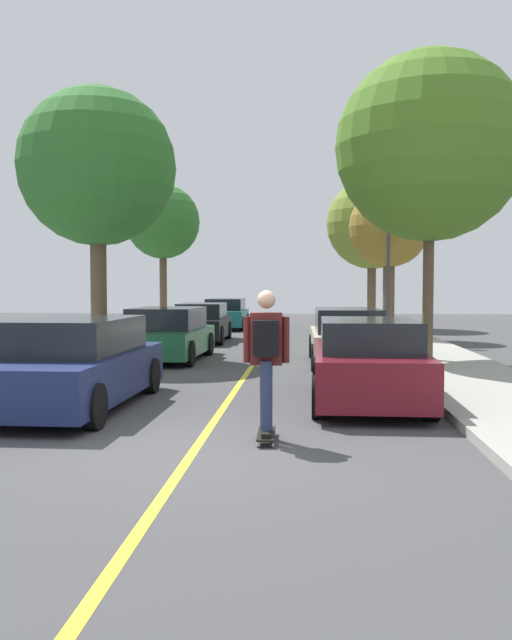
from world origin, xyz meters
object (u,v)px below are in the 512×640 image
(parked_car_right_near, at_px, (347,337))
(street_tree_left_nearest, at_px, (97,168))
(street_tree_right_near, at_px, (389,228))
(street_tree_right_far, at_px, (372,224))
(fire_hydrant, at_px, (87,348))
(parked_car_left_nearest, at_px, (77,364))
(parked_car_left_far, at_px, (202,323))
(streetlamp, at_px, (388,251))
(street_tree_right_nearest, at_px, (430,147))
(parked_car_right_nearest, at_px, (368,363))
(skateboarder, at_px, (266,352))
(parked_car_left_farthest, at_px, (226,314))
(parked_car_left_near, at_px, (167,334))
(street_tree_left_near, at_px, (163,222))
(skateboard, at_px, (266,434))

(parked_car_right_near, distance_m, street_tree_left_nearest, 8.10)
(street_tree_left_nearest, relative_size, street_tree_right_near, 1.32)
(street_tree_right_far, bearing_deg, fire_hydrant, -116.93)
(parked_car_left_nearest, xyz_separation_m, parked_car_left_far, (-0.00, 13.03, -0.04))
(street_tree_right_near, relative_size, streetlamp, 1.04)
(street_tree_right_nearest, bearing_deg, street_tree_right_near, 90.00)
(street_tree_left_nearest, relative_size, street_tree_right_far, 1.06)
(parked_car_right_near, height_order, street_tree_left_nearest, street_tree_left_nearest)
(parked_car_right_nearest, distance_m, street_tree_left_nearest, 10.53)
(skateboarder, bearing_deg, parked_car_left_farthest, 98.09)
(parked_car_left_nearest, relative_size, parked_car_right_nearest, 1.10)
(street_tree_left_nearest, relative_size, skateboarder, 3.97)
(parked_car_left_far, relative_size, streetlamp, 0.81)
(street_tree_right_near, bearing_deg, parked_car_left_nearest, -114.66)
(skateboarder, bearing_deg, street_tree_right_near, 78.19)
(parked_car_left_farthest, bearing_deg, parked_car_left_far, -90.00)
(street_tree_right_near, relative_size, street_tree_right_far, 0.80)
(parked_car_right_near, relative_size, street_tree_right_far, 0.65)
(street_tree_right_nearest, relative_size, fire_hydrant, 10.74)
(street_tree_right_far, height_order, fire_hydrant, street_tree_right_far)
(parked_car_left_nearest, height_order, parked_car_right_nearest, parked_car_left_nearest)
(parked_car_left_near, bearing_deg, parked_car_left_nearest, -90.00)
(parked_car_right_nearest, bearing_deg, parked_car_left_far, 110.88)
(parked_car_left_farthest, bearing_deg, street_tree_right_far, 7.90)
(street_tree_right_near, relative_size, fire_hydrant, 7.75)
(parked_car_left_far, height_order, street_tree_right_near, street_tree_right_near)
(street_tree_left_near, xyz_separation_m, street_tree_right_nearest, (8.64, -9.49, 0.89))
(parked_car_left_nearest, relative_size, skateboard, 5.47)
(fire_hydrant, height_order, streetlamp, streetlamp)
(parked_car_left_near, height_order, street_tree_right_far, street_tree_right_far)
(street_tree_right_near, distance_m, skateboarder, 17.30)
(skateboard, bearing_deg, street_tree_right_near, 78.16)
(parked_car_left_nearest, relative_size, street_tree_right_far, 0.68)
(street_tree_right_near, bearing_deg, parked_car_left_farthest, 139.58)
(fire_hydrant, bearing_deg, parked_car_right_near, 12.47)
(street_tree_right_far, bearing_deg, parked_car_right_nearest, -95.52)
(parked_car_right_near, xyz_separation_m, streetlamp, (1.75, 6.44, 2.45))
(street_tree_right_nearest, bearing_deg, streetlamp, 91.97)
(parked_car_right_near, xyz_separation_m, fire_hydrant, (-6.20, -1.37, -0.20))
(street_tree_right_nearest, height_order, street_tree_right_far, street_tree_right_nearest)
(parked_car_right_nearest, distance_m, skateboard, 3.29)
(parked_car_left_farthest, xyz_separation_m, streetlamp, (6.45, -7.35, 2.45))
(parked_car_right_near, height_order, street_tree_right_nearest, street_tree_right_nearest)
(parked_car_right_nearest, bearing_deg, street_tree_right_near, 81.87)
(street_tree_right_nearest, relative_size, skateboard, 8.89)
(parked_car_left_nearest, distance_m, street_tree_right_near, 16.33)
(parked_car_left_far, height_order, parked_car_right_near, parked_car_right_near)
(street_tree_left_nearest, bearing_deg, street_tree_right_nearest, -7.33)
(street_tree_left_nearest, relative_size, street_tree_left_near, 1.23)
(street_tree_left_near, bearing_deg, parked_car_left_near, -77.42)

